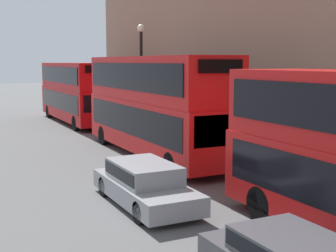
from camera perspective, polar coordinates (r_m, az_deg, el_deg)
name	(u,v)px	position (r m, az deg, el deg)	size (l,w,h in m)	color
bus_second_in_queue	(154,102)	(21.53, -1.67, 2.93)	(2.59, 11.25, 4.62)	red
bus_third_in_queue	(76,90)	(34.24, -11.17, 4.34)	(2.59, 11.15, 4.30)	#B20C0F
car_hatchback	(145,182)	(14.46, -2.88, -6.89)	(1.83, 4.66, 1.32)	gray
street_lamp	(141,68)	(27.48, -3.28, 7.08)	(0.44, 0.44, 6.52)	black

